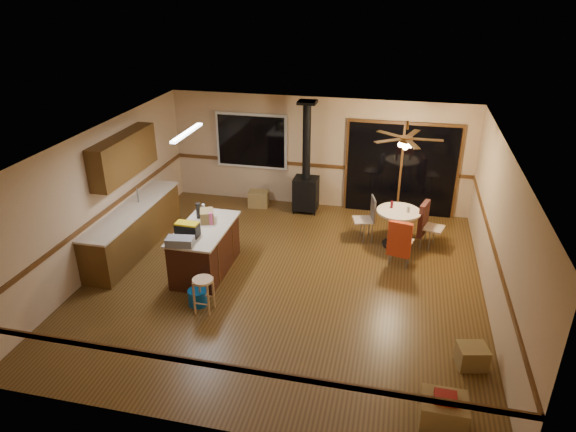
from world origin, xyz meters
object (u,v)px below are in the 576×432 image
(dining_table, at_px, (398,222))
(box_under_window, at_px, (259,199))
(chair_left, at_px, (369,214))
(chair_right, at_px, (425,219))
(box_corner_a, at_px, (443,413))
(toolbox_black, at_px, (187,230))
(toolbox_grey, at_px, (180,242))
(chair_near, at_px, (400,239))
(blue_bucket, at_px, (198,297))
(kitchen_island, at_px, (205,249))
(bar_stool, at_px, (204,295))
(wood_stove, at_px, (306,182))
(box_corner_b, at_px, (472,356))

(dining_table, relative_size, box_under_window, 1.91)
(chair_left, distance_m, chair_right, 1.12)
(box_corner_a, bearing_deg, toolbox_black, 150.12)
(toolbox_grey, distance_m, chair_left, 4.00)
(box_corner_a, bearing_deg, box_under_window, 124.04)
(toolbox_grey, distance_m, box_under_window, 3.91)
(chair_near, bearing_deg, chair_left, 123.24)
(toolbox_grey, relative_size, dining_table, 0.52)
(box_under_window, height_order, box_corner_a, box_corner_a)
(blue_bucket, distance_m, dining_table, 4.30)
(dining_table, xyz_separation_m, box_corner_a, (0.72, -4.64, -0.32))
(kitchen_island, distance_m, toolbox_grey, 0.90)
(bar_stool, relative_size, chair_left, 1.20)
(wood_stove, height_order, bar_stool, wood_stove)
(bar_stool, relative_size, box_corner_a, 1.12)
(dining_table, height_order, box_corner_b, dining_table)
(chair_near, bearing_deg, toolbox_black, -160.45)
(chair_near, distance_m, box_corner_b, 2.81)
(dining_table, bearing_deg, chair_left, 168.07)
(chair_right, relative_size, box_under_window, 1.52)
(toolbox_black, xyz_separation_m, box_corner_a, (4.30, -2.47, -0.80))
(chair_left, relative_size, box_corner_a, 0.93)
(kitchen_island, relative_size, box_under_window, 3.65)
(toolbox_black, height_order, chair_right, toolbox_black)
(toolbox_black, bearing_deg, box_corner_a, -29.88)
(toolbox_black, height_order, box_under_window, toolbox_black)
(box_under_window, relative_size, box_corner_b, 1.14)
(toolbox_grey, bearing_deg, toolbox_black, 91.94)
(bar_stool, xyz_separation_m, box_corner_b, (4.16, -0.40, -0.15))
(toolbox_black, distance_m, box_corner_b, 4.99)
(toolbox_grey, distance_m, chair_near, 4.00)
(wood_stove, distance_m, toolbox_grey, 4.04)
(bar_stool, distance_m, box_under_window, 4.34)
(chair_left, distance_m, box_under_window, 2.96)
(toolbox_black, height_order, box_corner_a, toolbox_black)
(blue_bucket, xyz_separation_m, chair_near, (3.24, 1.99, 0.46))
(wood_stove, bearing_deg, box_corner_b, -54.76)
(box_corner_b, bearing_deg, wood_stove, 125.24)
(kitchen_island, xyz_separation_m, wood_stove, (1.30, 3.05, 0.28))
(box_corner_b, bearing_deg, bar_stool, 174.57)
(kitchen_island, bearing_deg, box_corner_b, -19.42)
(toolbox_grey, relative_size, box_corner_a, 0.83)
(toolbox_black, bearing_deg, chair_near, 19.55)
(wood_stove, xyz_separation_m, bar_stool, (-0.86, -4.28, -0.42))
(chair_right, bearing_deg, chair_near, -115.31)
(chair_left, relative_size, box_corner_b, 1.28)
(kitchen_island, relative_size, wood_stove, 0.67)
(box_under_window, bearing_deg, dining_table, -21.45)
(box_corner_b, bearing_deg, chair_right, 100.35)
(toolbox_black, distance_m, box_corner_a, 5.02)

